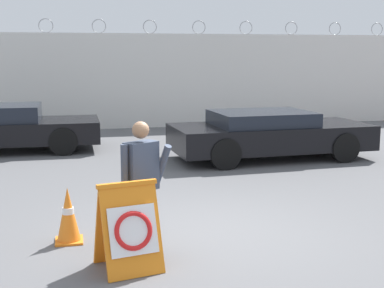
% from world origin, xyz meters
% --- Properties ---
extents(ground_plane, '(90.00, 90.00, 0.00)m').
position_xyz_m(ground_plane, '(0.00, 0.00, 0.00)').
color(ground_plane, '#5B5B5E').
extents(perimeter_wall, '(36.00, 0.30, 3.60)m').
position_xyz_m(perimeter_wall, '(-0.00, 11.15, 1.58)').
color(perimeter_wall, silver).
rests_on(perimeter_wall, ground_plane).
extents(barricade_sign, '(0.80, 0.79, 1.04)m').
position_xyz_m(barricade_sign, '(-1.15, -0.97, 0.52)').
color(barricade_sign, orange).
rests_on(barricade_sign, ground_plane).
extents(security_guard, '(0.66, 0.41, 1.66)m').
position_xyz_m(security_guard, '(-0.92, -0.39, 0.92)').
color(security_guard, '#514C42').
rests_on(security_guard, ground_plane).
extents(traffic_cone_near, '(0.36, 0.36, 0.75)m').
position_xyz_m(traffic_cone_near, '(-1.85, 0.13, 0.37)').
color(traffic_cone_near, orange).
rests_on(traffic_cone_near, ground_plane).
extents(parked_car_front_coupe, '(4.78, 1.97, 1.20)m').
position_xyz_m(parked_car_front_coupe, '(-3.55, 7.36, 0.62)').
color(parked_car_front_coupe, black).
rests_on(parked_car_front_coupe, ground_plane).
extents(parked_car_rear_sedan, '(4.80, 2.22, 1.14)m').
position_xyz_m(parked_car_rear_sedan, '(2.80, 5.01, 0.60)').
color(parked_car_rear_sedan, black).
rests_on(parked_car_rear_sedan, ground_plane).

